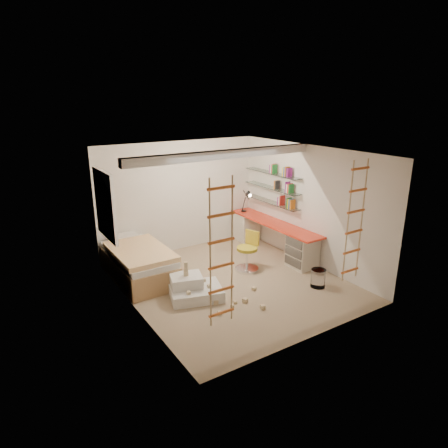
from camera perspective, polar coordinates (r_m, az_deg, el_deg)
floor at (r=8.08m, az=1.15°, el=-8.34°), size 4.50×4.50×0.00m
ceiling_beam at (r=7.58m, az=0.00°, el=9.91°), size 4.00×0.18×0.16m
window_frame at (r=8.06m, az=-16.64°, el=2.61°), size 0.06×1.15×1.35m
window_blind at (r=8.07m, az=-16.36°, el=2.65°), size 0.02×1.00×1.20m
rope_ladder_left at (r=5.45m, az=-0.39°, el=-4.24°), size 0.41×0.04×2.13m
rope_ladder_right at (r=7.18m, az=18.19°, el=0.32°), size 0.41×0.04×2.13m
waste_bin at (r=8.05m, az=13.31°, el=-7.54°), size 0.29×0.29×0.36m
desk at (r=9.52m, az=6.92°, el=-1.71°), size 0.56×2.80×0.75m
shelves at (r=9.51m, az=6.86°, el=5.16°), size 0.25×1.80×0.71m
bed at (r=8.34m, az=-12.13°, el=-5.40°), size 1.02×2.00×0.69m
task_lamp at (r=10.00m, az=3.40°, el=3.75°), size 0.14×0.36×0.57m
swivel_chair at (r=8.53m, az=3.40°, el=-4.61°), size 0.63×0.63×0.85m
play_platform at (r=7.49m, az=-4.43°, el=-9.24°), size 1.11×0.97×0.42m
toy_blocks at (r=7.30m, az=-0.58°, el=-9.62°), size 1.38×1.25×0.69m
books at (r=9.48m, az=6.89°, el=5.99°), size 0.14×0.64×0.92m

